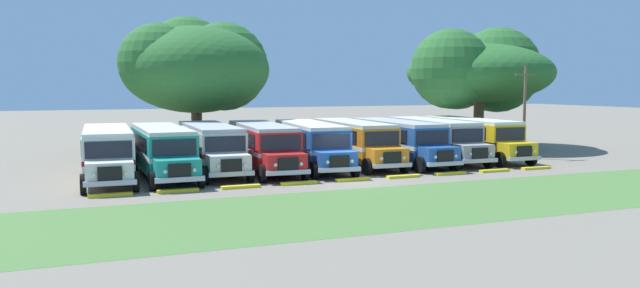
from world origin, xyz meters
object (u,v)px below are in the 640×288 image
at_px(parked_bus_slot_8, 472,136).
at_px(parked_bus_slot_6, 398,139).
at_px(parked_bus_slot_1, 162,149).
at_px(utility_pole, 525,109).
at_px(parked_bus_slot_3, 263,144).
at_px(broad_shade_tree, 196,66).
at_px(parked_bus_slot_2, 211,145).
at_px(parked_bus_slot_7, 433,137).
at_px(secondary_tree, 476,72).
at_px(parked_bus_slot_5, 354,140).
at_px(parked_bus_slot_4, 311,143).
at_px(parked_bus_slot_0, 107,151).

bearing_deg(parked_bus_slot_8, parked_bus_slot_6, -85.04).
bearing_deg(parked_bus_slot_1, utility_pole, 87.68).
xyz_separation_m(parked_bus_slot_3, utility_pole, (19.07, -1.04, 1.94)).
distance_m(parked_bus_slot_6, broad_shade_tree, 16.39).
bearing_deg(parked_bus_slot_2, parked_bus_slot_1, -71.79).
bearing_deg(broad_shade_tree, parked_bus_slot_7, -34.83).
bearing_deg(parked_bus_slot_2, utility_pole, 87.02).
xyz_separation_m(parked_bus_slot_7, utility_pole, (6.57, -1.49, 1.94)).
height_order(parked_bus_slot_7, secondary_tree, secondary_tree).
distance_m(parked_bus_slot_3, parked_bus_slot_5, 6.42).
xyz_separation_m(parked_bus_slot_4, parked_bus_slot_5, (3.25, 0.47, 0.00)).
relative_size(parked_bus_slot_3, parked_bus_slot_7, 1.00).
bearing_deg(parked_bus_slot_0, parked_bus_slot_2, 99.66).
relative_size(parked_bus_slot_5, broad_shade_tree, 0.86).
height_order(parked_bus_slot_7, parked_bus_slot_8, same).
bearing_deg(secondary_tree, parked_bus_slot_4, -157.96).
height_order(parked_bus_slot_5, parked_bus_slot_6, same).
xyz_separation_m(parked_bus_slot_6, parked_bus_slot_8, (6.23, 0.36, 0.00)).
relative_size(parked_bus_slot_3, parked_bus_slot_8, 1.00).
height_order(parked_bus_slot_4, parked_bus_slot_7, same).
bearing_deg(utility_pole, parked_bus_slot_8, 157.74).
xyz_separation_m(parked_bus_slot_7, secondary_tree, (8.30, 6.68, 4.78)).
distance_m(parked_bus_slot_6, parked_bus_slot_7, 3.12).
bearing_deg(parked_bus_slot_5, parked_bus_slot_3, -83.16).
relative_size(parked_bus_slot_2, parked_bus_slot_7, 1.00).
relative_size(parked_bus_slot_5, utility_pole, 1.66).
distance_m(parked_bus_slot_6, secondary_tree, 14.26).
xyz_separation_m(parked_bus_slot_6, secondary_tree, (11.39, 7.12, 4.78)).
bearing_deg(parked_bus_slot_3, broad_shade_tree, -165.63).
height_order(parked_bus_slot_1, parked_bus_slot_6, same).
bearing_deg(parked_bus_slot_5, utility_pole, 86.06).
height_order(parked_bus_slot_1, broad_shade_tree, broad_shade_tree).
height_order(parked_bus_slot_6, broad_shade_tree, broad_shade_tree).
xyz_separation_m(parked_bus_slot_4, utility_pole, (15.92, -1.03, 1.94)).
relative_size(parked_bus_slot_7, secondary_tree, 0.83).
bearing_deg(parked_bus_slot_0, parked_bus_slot_3, 93.21).
height_order(parked_bus_slot_3, parked_bus_slot_4, same).
distance_m(parked_bus_slot_3, parked_bus_slot_6, 9.41).
distance_m(parked_bus_slot_1, parked_bus_slot_2, 3.11).
distance_m(parked_bus_slot_4, secondary_tree, 19.63).
bearing_deg(parked_bus_slot_6, parked_bus_slot_7, 98.38).
bearing_deg(utility_pole, parked_bus_slot_5, 173.26).
bearing_deg(parked_bus_slot_2, parked_bus_slot_3, 80.32).
relative_size(parked_bus_slot_2, secondary_tree, 0.83).
height_order(parked_bus_slot_1, parked_bus_slot_3, same).
distance_m(parked_bus_slot_1, parked_bus_slot_5, 12.51).
bearing_deg(broad_shade_tree, parked_bus_slot_8, -29.99).
xyz_separation_m(parked_bus_slot_1, utility_pole, (25.15, -0.74, 1.94)).
bearing_deg(parked_bus_slot_1, parked_bus_slot_5, 92.84).
bearing_deg(parked_bus_slot_7, parked_bus_slot_2, -87.31).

